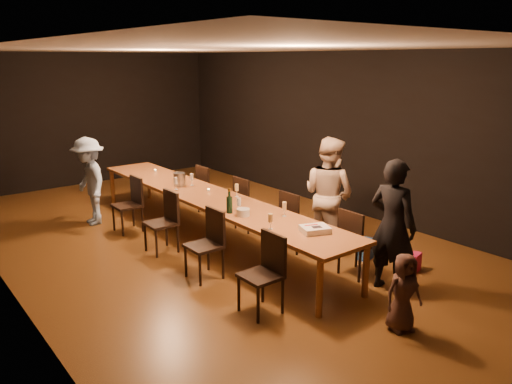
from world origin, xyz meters
TOP-DOWN VIEW (x-y plane):
  - ground at (0.00, 0.00)m, footprint 10.00×10.00m
  - room_shell at (0.00, 0.00)m, footprint 6.04×10.04m
  - table at (0.00, 0.00)m, footprint 0.90×6.00m
  - chair_right_0 at (0.85, -2.40)m, footprint 0.42×0.42m
  - chair_right_1 at (0.85, -1.20)m, footprint 0.42×0.42m
  - chair_right_2 at (0.85, 0.00)m, footprint 0.42×0.42m
  - chair_right_3 at (0.85, 1.20)m, footprint 0.42×0.42m
  - chair_left_0 at (-0.85, -2.40)m, footprint 0.42×0.42m
  - chair_left_1 at (-0.85, -1.20)m, footprint 0.42×0.42m
  - chair_left_2 at (-0.85, 0.00)m, footprint 0.42×0.42m
  - chair_left_3 at (-0.85, 1.20)m, footprint 0.42×0.42m
  - woman_birthday at (0.80, -2.95)m, footprint 0.48×0.67m
  - woman_tan at (1.21, -1.48)m, footprint 0.76×0.92m
  - man_blue at (-1.18, 1.98)m, footprint 0.66×1.04m
  - child at (0.11, -3.65)m, footprint 0.49×0.40m
  - gift_bag_red at (1.54, -2.83)m, footprint 0.24×0.17m
  - gift_bag_blue at (1.36, -2.12)m, footprint 0.28×0.22m
  - birthday_cake at (0.09, -2.32)m, footprint 0.41×0.38m
  - plate_stack at (-0.21, -1.21)m, footprint 0.21×0.21m
  - champagne_bottle at (-0.28, -0.99)m, footprint 0.10×0.10m
  - ice_bucket at (-0.04, 0.83)m, footprint 0.27×0.27m
  - wineglass_0 at (-0.27, -1.88)m, footprint 0.06×0.06m
  - wineglass_1 at (0.22, -1.59)m, footprint 0.06×0.06m
  - wineglass_2 at (-0.15, -1.04)m, footprint 0.06×0.06m
  - wineglass_3 at (0.31, -0.36)m, footprint 0.06×0.06m
  - wineglass_4 at (-0.23, 0.62)m, footprint 0.06×0.06m
  - wineglass_5 at (0.13, 0.70)m, footprint 0.06×0.06m
  - tealight_near at (0.15, -2.20)m, footprint 0.05×0.05m
  - tealight_mid at (0.15, 0.21)m, footprint 0.05×0.05m
  - tealight_far at (0.15, 2.08)m, footprint 0.05×0.05m

SIDE VIEW (x-z plane):
  - ground at x=0.00m, z-range 0.00..0.00m
  - gift_bag_red at x=1.54m, z-range 0.00..0.26m
  - gift_bag_blue at x=1.36m, z-range 0.00..0.30m
  - child at x=0.11m, z-range 0.00..0.88m
  - chair_right_0 at x=0.85m, z-range 0.00..0.93m
  - chair_right_1 at x=0.85m, z-range 0.00..0.93m
  - chair_right_2 at x=0.85m, z-range 0.00..0.93m
  - chair_right_3 at x=0.85m, z-range 0.00..0.93m
  - chair_left_0 at x=-0.85m, z-range 0.00..0.93m
  - chair_left_1 at x=-0.85m, z-range 0.00..0.93m
  - chair_left_2 at x=-0.85m, z-range 0.00..0.93m
  - chair_left_3 at x=-0.85m, z-range 0.00..0.93m
  - table at x=0.00m, z-range 0.33..1.08m
  - tealight_near at x=0.15m, z-range 0.75..0.78m
  - tealight_mid at x=0.15m, z-range 0.75..0.78m
  - tealight_far at x=0.15m, z-range 0.75..0.78m
  - man_blue at x=-1.18m, z-range 0.00..1.55m
  - birthday_cake at x=0.09m, z-range 0.75..0.83m
  - plate_stack at x=-0.21m, z-range 0.75..0.85m
  - woman_birthday at x=0.80m, z-range 0.00..1.70m
  - wineglass_0 at x=-0.27m, z-range 0.75..0.96m
  - wineglass_1 at x=0.22m, z-range 0.75..0.96m
  - wineglass_2 at x=-0.15m, z-range 0.75..0.96m
  - wineglass_3 at x=0.31m, z-range 0.75..0.96m
  - wineglass_4 at x=-0.23m, z-range 0.75..0.96m
  - wineglass_5 at x=0.13m, z-range 0.75..0.96m
  - ice_bucket at x=-0.04m, z-range 0.75..0.98m
  - woman_tan at x=1.21m, z-range 0.00..1.75m
  - champagne_bottle at x=-0.28m, z-range 0.75..1.11m
  - room_shell at x=0.00m, z-range 0.57..3.59m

